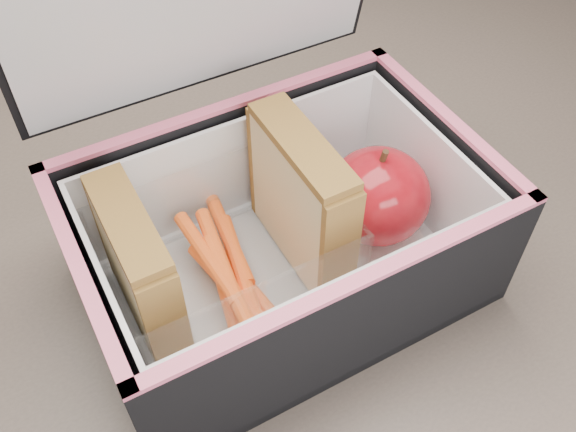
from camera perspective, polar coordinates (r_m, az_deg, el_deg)
name	(u,v)px	position (r m, az deg, el deg)	size (l,w,h in m)	color
kitchen_table	(296,289)	(0.62, 0.75, -6.54)	(1.20, 0.80, 0.75)	brown
lunch_bag	(280,227)	(0.47, -0.71, -1.00)	(0.29, 0.24, 0.29)	black
plastic_tub	(226,254)	(0.48, -5.52, -3.36)	(0.17, 0.12, 0.07)	white
sandwich_left	(140,270)	(0.45, -13.03, -4.68)	(0.03, 0.10, 0.11)	beige
sandwich_right	(301,200)	(0.47, 1.17, 1.44)	(0.03, 0.11, 0.12)	beige
carrot_sticks	(230,275)	(0.48, -5.17, -5.22)	(0.05, 0.15, 0.03)	#FF6022
paper_napkin	(368,233)	(0.53, 7.14, -1.53)	(0.08, 0.08, 0.01)	white
red_apple	(378,196)	(0.50, 7.98, 1.78)	(0.09, 0.09, 0.09)	maroon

